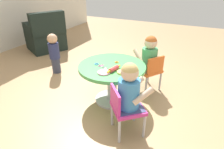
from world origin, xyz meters
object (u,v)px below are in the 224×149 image
(child_chair_left, at_px, (125,108))
(toddler_standing, at_px, (54,52))
(child_chair_right, at_px, (150,70))
(seated_child_right, at_px, (149,54))
(rolling_pin, at_px, (114,69))
(armchair_dark, at_px, (46,36))
(seated_child_left, at_px, (129,88))
(craft_scissors, at_px, (102,66))
(craft_table, at_px, (112,75))

(child_chair_left, relative_size, toddler_standing, 0.80)
(child_chair_right, relative_size, toddler_standing, 0.80)
(child_chair_left, bearing_deg, seated_child_right, 2.53)
(child_chair_right, relative_size, rolling_pin, 2.34)
(toddler_standing, bearing_deg, armchair_dark, 49.45)
(child_chair_left, height_order, seated_child_left, seated_child_left)
(armchair_dark, relative_size, craft_scissors, 6.79)
(seated_child_right, relative_size, rolling_pin, 2.23)
(child_chair_right, height_order, toddler_standing, toddler_standing)
(child_chair_right, relative_size, craft_scissors, 3.81)
(seated_child_right, distance_m, armchair_dark, 2.57)
(craft_table, height_order, rolling_pin, rolling_pin)
(craft_table, distance_m, child_chair_right, 0.60)
(child_chair_right, bearing_deg, craft_table, 142.88)
(craft_table, relative_size, craft_scissors, 5.85)
(child_chair_left, relative_size, child_chair_right, 1.00)
(armchair_dark, xyz_separation_m, toddler_standing, (-0.80, -0.94, 0.05))
(seated_child_right, xyz_separation_m, toddler_standing, (-0.16, 1.54, -0.17))
(child_chair_right, height_order, armchair_dark, armchair_dark)
(craft_scissors, bearing_deg, seated_child_left, -125.95)
(child_chair_left, bearing_deg, craft_scissors, 50.29)
(rolling_pin, bearing_deg, craft_table, 33.34)
(child_chair_left, bearing_deg, seated_child_left, -48.39)
(child_chair_left, relative_size, rolling_pin, 2.34)
(child_chair_right, bearing_deg, toddler_standing, 95.13)
(child_chair_right, xyz_separation_m, rolling_pin, (-0.60, 0.27, 0.23))
(craft_table, relative_size, child_chair_right, 1.54)
(child_chair_right, distance_m, craft_scissors, 0.75)
(craft_table, xyz_separation_m, seated_child_left, (-0.44, -0.40, 0.16))
(toddler_standing, xyz_separation_m, craft_scissors, (-0.42, -1.13, 0.15))
(armchair_dark, bearing_deg, child_chair_right, -104.73)
(toddler_standing, bearing_deg, craft_scissors, -110.36)
(toddler_standing, distance_m, rolling_pin, 1.39)
(seated_child_left, xyz_separation_m, seated_child_right, (0.93, 0.07, 0.00))
(rolling_pin, bearing_deg, child_chair_left, -140.03)
(child_chair_right, xyz_separation_m, armchair_dark, (0.66, 2.51, 0.00))
(seated_child_left, xyz_separation_m, rolling_pin, (0.31, 0.31, 0.00))
(craft_table, bearing_deg, child_chair_left, -141.75)
(child_chair_right, relative_size, armchair_dark, 0.56)
(toddler_standing, distance_m, craft_scissors, 1.21)
(child_chair_left, distance_m, craft_scissors, 0.63)
(seated_child_left, distance_m, child_chair_right, 0.94)
(child_chair_left, height_order, armchair_dark, armchair_dark)
(child_chair_left, xyz_separation_m, rolling_pin, (0.34, 0.28, 0.23))
(seated_child_left, xyz_separation_m, armchair_dark, (1.57, 2.55, -0.22))
(seated_child_left, relative_size, seated_child_right, 1.00)
(armchair_dark, bearing_deg, rolling_pin, -119.42)
(craft_table, height_order, seated_child_right, seated_child_right)
(armchair_dark, height_order, rolling_pin, armchair_dark)
(child_chair_left, relative_size, seated_child_left, 1.05)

